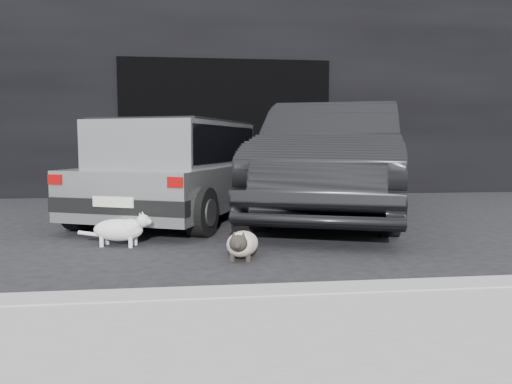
{
  "coord_description": "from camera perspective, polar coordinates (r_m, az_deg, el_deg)",
  "views": [
    {
      "loc": [
        0.38,
        -5.61,
        1.04
      ],
      "look_at": [
        1.04,
        -0.31,
        0.5
      ],
      "focal_mm": 35.0,
      "sensor_mm": 36.0,
      "label": 1
    }
  ],
  "objects": [
    {
      "name": "garage_opening",
      "position": [
        9.62,
        -3.47,
        7.29
      ],
      "size": [
        4.0,
        0.1,
        2.6
      ],
      "primitive_type": "cube",
      "color": "black",
      "rests_on": "ground"
    },
    {
      "name": "cat_siamese",
      "position": [
        4.48,
        -1.64,
        -5.94
      ],
      "size": [
        0.4,
        0.83,
        0.29
      ],
      "rotation": [
        0.0,
        0.0,
        2.92
      ],
      "color": "beige",
      "rests_on": "ground"
    },
    {
      "name": "second_car",
      "position": [
        7.07,
        8.81,
        3.73
      ],
      "size": [
        3.22,
        5.14,
        1.6
      ],
      "primitive_type": "imported",
      "rotation": [
        0.0,
        0.0,
        -0.34
      ],
      "color": "black",
      "rests_on": "ground"
    },
    {
      "name": "building_facade",
      "position": [
        11.72,
        -4.15,
        12.89
      ],
      "size": [
        34.0,
        4.0,
        5.0
      ],
      "primitive_type": "cube",
      "color": "black",
      "rests_on": "ground"
    },
    {
      "name": "curb",
      "position": [
        3.23,
        4.37,
        -11.93
      ],
      "size": [
        18.0,
        0.25,
        0.12
      ],
      "primitive_type": "cube",
      "color": "#959690",
      "rests_on": "ground"
    },
    {
      "name": "cat_white",
      "position": [
        5.16,
        -15.1,
        -4.12
      ],
      "size": [
        0.74,
        0.37,
        0.35
      ],
      "rotation": [
        0.0,
        0.0,
        -1.83
      ],
      "color": "white",
      "rests_on": "ground"
    },
    {
      "name": "silver_hatchback",
      "position": [
        6.84,
        -8.55,
        3.03
      ],
      "size": [
        2.88,
        3.92,
        1.32
      ],
      "rotation": [
        0.0,
        0.0,
        -0.4
      ],
      "color": "#A1A4A6",
      "rests_on": "ground"
    },
    {
      "name": "ground",
      "position": [
        5.72,
        -10.87,
        -4.82
      ],
      "size": [
        80.0,
        80.0,
        0.0
      ],
      "primitive_type": "plane",
      "color": "black",
      "rests_on": "ground"
    }
  ]
}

